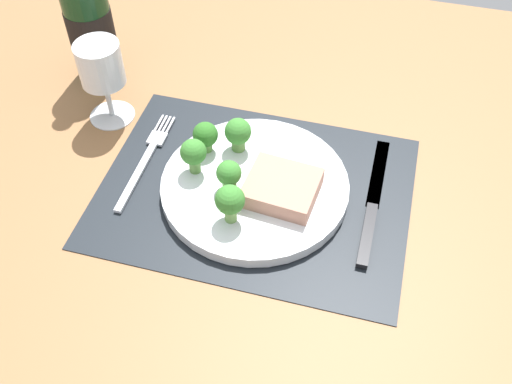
{
  "coord_description": "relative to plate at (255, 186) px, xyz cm",
  "views": [
    {
      "loc": [
        13.67,
        -50.6,
        60.12
      ],
      "look_at": [
        0.6,
        -1.64,
        1.9
      ],
      "focal_mm": 41.29,
      "sensor_mm": 36.0,
      "label": 1
    }
  ],
  "objects": [
    {
      "name": "ground_plane",
      "position": [
        0.0,
        0.0,
        -2.6
      ],
      "size": [
        140.0,
        110.0,
        3.0
      ],
      "primitive_type": "cube",
      "color": "brown"
    },
    {
      "name": "fork",
      "position": [
        -16.34,
        1.42,
        -0.55
      ],
      "size": [
        2.4,
        19.2,
        0.5
      ],
      "rotation": [
        0.0,
        0.0,
        -0.05
      ],
      "color": "silver",
      "rests_on": "placemat"
    },
    {
      "name": "broccoli_back_left",
      "position": [
        -2.92,
        -1.95,
        3.54
      ],
      "size": [
        3.3,
        3.3,
        4.7
      ],
      "color": "#6B994C",
      "rests_on": "plate"
    },
    {
      "name": "broccoli_front_edge",
      "position": [
        -1.28,
        -6.84,
        4.35
      ],
      "size": [
        3.75,
        3.75,
        5.66
      ],
      "color": "#6B994C",
      "rests_on": "plate"
    },
    {
      "name": "steak",
      "position": [
        3.92,
        -1.09,
        2.02
      ],
      "size": [
        9.78,
        8.98,
        2.44
      ],
      "primitive_type": "cube",
      "rotation": [
        0.0,
        0.0,
        -0.09
      ],
      "color": "tan",
      "rests_on": "plate"
    },
    {
      "name": "knife",
      "position": [
        15.73,
        0.53,
        -0.5
      ],
      "size": [
        1.8,
        23.0,
        0.8
      ],
      "rotation": [
        0.0,
        0.0,
        -0.04
      ],
      "color": "black",
      "rests_on": "placemat"
    },
    {
      "name": "broccoli_near_fork",
      "position": [
        -3.87,
        5.57,
        3.81
      ],
      "size": [
        3.69,
        3.69,
        5.12
      ],
      "color": "#5B8942",
      "rests_on": "plate"
    },
    {
      "name": "placemat",
      "position": [
        0.0,
        0.0,
        -0.95
      ],
      "size": [
        41.53,
        31.07,
        0.3
      ],
      "primitive_type": "cube",
      "color": "black",
      "rests_on": "ground_plane"
    },
    {
      "name": "broccoli_center",
      "position": [
        -8.13,
        4.23,
        3.48
      ],
      "size": [
        3.5,
        3.5,
        4.6
      ],
      "color": "#5B8942",
      "rests_on": "plate"
    },
    {
      "name": "wine_glass",
      "position": [
        -25.0,
        9.24,
        7.63
      ],
      "size": [
        6.81,
        6.81,
        12.81
      ],
      "color": "silver",
      "rests_on": "ground_plane"
    },
    {
      "name": "broccoli_near_steak",
      "position": [
        -8.36,
        0.07,
        4.09
      ],
      "size": [
        3.53,
        3.53,
        5.31
      ],
      "color": "#5B8942",
      "rests_on": "plate"
    },
    {
      "name": "plate",
      "position": [
        0.0,
        0.0,
        0.0
      ],
      "size": [
        25.19,
        25.19,
        1.6
      ],
      "primitive_type": "cylinder",
      "color": "silver",
      "rests_on": "placemat"
    },
    {
      "name": "wine_bottle",
      "position": [
        -31.04,
        18.42,
        8.86
      ],
      "size": [
        7.13,
        7.13,
        27.31
      ],
      "color": "#143819",
      "rests_on": "ground_plane"
    }
  ]
}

